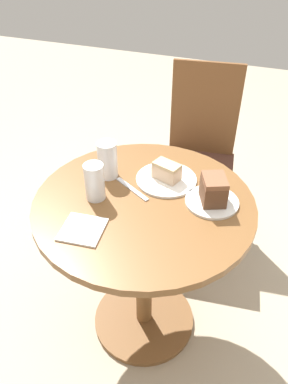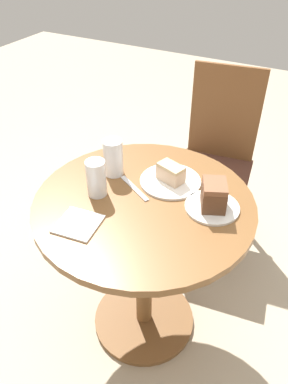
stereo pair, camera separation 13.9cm
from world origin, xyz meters
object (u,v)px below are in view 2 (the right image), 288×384
at_px(glass_water, 96,180).
at_px(plate_near, 170,181).
at_px(cake_slice_near, 171,173).
at_px(cake_slice_far, 214,195).
at_px(chair, 215,161).
at_px(plate_far, 212,207).
at_px(glass_lemonade, 113,159).

bearing_deg(glass_water, plate_near, 42.75).
distance_m(cake_slice_near, cake_slice_far, 0.22).
xyz_separation_m(chair, plate_far, (0.21, -0.71, 0.27)).
relative_size(plate_far, glass_lemonade, 1.31).
relative_size(plate_far, cake_slice_near, 1.66).
height_order(cake_slice_near, glass_water, glass_water).
bearing_deg(cake_slice_far, glass_water, -163.62).
bearing_deg(cake_slice_far, chair, 106.12).
distance_m(plate_far, cake_slice_near, 0.22).
bearing_deg(chair, plate_far, -81.47).
height_order(plate_near, glass_water, glass_water).
bearing_deg(chair, cake_slice_far, -81.47).
distance_m(chair, cake_slice_near, 0.71).
relative_size(chair, glass_lemonade, 6.57).
bearing_deg(glass_water, glass_lemonade, 96.08).
bearing_deg(cake_slice_near, glass_lemonade, -167.11).
xyz_separation_m(cake_slice_near, glass_water, (-0.22, -0.20, 0.02)).
xyz_separation_m(chair, plate_near, (0.00, -0.64, 0.27)).
height_order(plate_far, cake_slice_near, cake_slice_near).
distance_m(plate_far, glass_lemonade, 0.44).
xyz_separation_m(plate_near, plate_far, (0.21, -0.08, 0.00)).
distance_m(cake_slice_far, glass_lemonade, 0.44).
height_order(plate_near, cake_slice_near, cake_slice_near).
distance_m(cake_slice_near, glass_lemonade, 0.24).
relative_size(cake_slice_near, glass_water, 0.83).
distance_m(plate_far, cake_slice_far, 0.06).
height_order(cake_slice_far, glass_lemonade, glass_lemonade).
height_order(plate_near, plate_far, same).
xyz_separation_m(plate_near, glass_water, (-0.22, -0.20, 0.06)).
height_order(cake_slice_far, glass_water, glass_water).
xyz_separation_m(chair, cake_slice_near, (0.00, -0.64, 0.31)).
bearing_deg(glass_water, cake_slice_near, 42.75).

